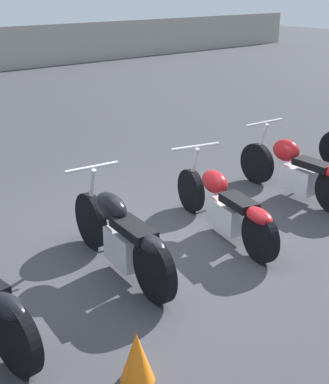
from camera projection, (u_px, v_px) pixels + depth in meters
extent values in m
plane|color=#38383D|center=(168.00, 245.00, 6.32)|extent=(60.00, 60.00, 0.00)
cylinder|color=black|center=(15.00, 337.00, 4.14)|extent=(0.16, 0.66, 0.65)
ellipsoid|color=black|center=(8.00, 306.00, 4.08)|extent=(0.24, 0.46, 0.16)
cylinder|color=black|center=(91.00, 220.00, 6.19)|extent=(0.19, 0.66, 0.65)
cylinder|color=black|center=(154.00, 270.00, 5.10)|extent=(0.19, 0.66, 0.65)
cube|color=silver|center=(123.00, 248.00, 5.60)|extent=(0.26, 0.52, 0.36)
ellipsoid|color=black|center=(111.00, 207.00, 5.64)|extent=(0.32, 0.58, 0.29)
cube|color=black|center=(133.00, 229.00, 5.30)|extent=(0.32, 0.62, 0.10)
ellipsoid|color=black|center=(151.00, 244.00, 5.04)|extent=(0.26, 0.46, 0.16)
cylinder|color=silver|center=(92.00, 167.00, 5.86)|extent=(0.64, 0.12, 0.04)
cylinder|color=silver|center=(91.00, 194.00, 6.02)|extent=(0.08, 0.26, 0.66)
cylinder|color=silver|center=(139.00, 256.00, 5.58)|extent=(0.16, 0.66, 0.07)
cylinder|color=black|center=(191.00, 191.00, 7.18)|extent=(0.24, 0.59, 0.58)
cylinder|color=black|center=(260.00, 237.00, 5.86)|extent=(0.24, 0.59, 0.58)
cube|color=silver|center=(225.00, 216.00, 6.46)|extent=(0.34, 0.60, 0.32)
ellipsoid|color=red|center=(215.00, 182.00, 6.56)|extent=(0.35, 0.51, 0.28)
cube|color=black|center=(239.00, 202.00, 6.14)|extent=(0.36, 0.55, 0.10)
ellipsoid|color=red|center=(259.00, 216.00, 5.81)|extent=(0.30, 0.48, 0.16)
cylinder|color=silver|center=(195.00, 146.00, 6.86)|extent=(0.68, 0.21, 0.04)
cylinder|color=silver|center=(193.00, 169.00, 7.02)|extent=(0.11, 0.25, 0.63)
cylinder|color=silver|center=(241.00, 223.00, 6.40)|extent=(0.21, 0.58, 0.07)
cylinder|color=black|center=(257.00, 163.00, 8.20)|extent=(0.15, 0.63, 0.62)
cube|color=silver|center=(297.00, 180.00, 7.60)|extent=(0.24, 0.54, 0.34)
ellipsoid|color=red|center=(286.00, 150.00, 7.65)|extent=(0.31, 0.46, 0.32)
cube|color=black|center=(313.00, 165.00, 7.30)|extent=(0.29, 0.59, 0.10)
cylinder|color=silver|center=(264.00, 122.00, 7.88)|extent=(0.73, 0.10, 0.04)
cylinder|color=silver|center=(261.00, 143.00, 8.04)|extent=(0.07, 0.26, 0.65)
cylinder|color=silver|center=(311.00, 185.00, 7.58)|extent=(0.12, 0.58, 0.07)
cone|color=orange|center=(137.00, 357.00, 4.08)|extent=(0.27, 0.27, 0.44)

